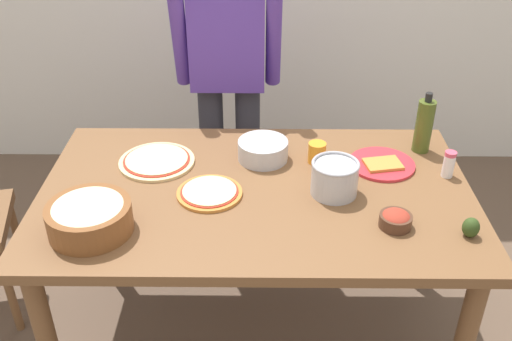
{
  "coord_description": "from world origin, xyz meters",
  "views": [
    {
      "loc": [
        0.02,
        -1.78,
        1.95
      ],
      "look_at": [
        0.0,
        0.05,
        0.81
      ],
      "focal_mm": 40.62,
      "sensor_mm": 36.0,
      "label": 1
    }
  ],
  "objects_px": {
    "cup_orange": "(317,153)",
    "avocado": "(471,227)",
    "popcorn_bowl": "(89,216)",
    "mixing_bowl_steel": "(263,150)",
    "pizza_cooked_on_tray": "(210,193)",
    "person_cook": "(228,67)",
    "steel_pot": "(335,178)",
    "salt_shaker": "(449,164)",
    "small_sauce_bowl": "(396,219)",
    "pizza_raw_on_board": "(157,161)",
    "plate_with_slice": "(382,164)",
    "dining_table": "(256,209)",
    "olive_oil_bottle": "(424,126)"
  },
  "relations": [
    {
      "from": "dining_table",
      "to": "steel_pot",
      "type": "xyz_separation_m",
      "value": [
        0.28,
        -0.02,
        0.16
      ]
    },
    {
      "from": "small_sauce_bowl",
      "to": "salt_shaker",
      "type": "bearing_deg",
      "value": 50.84
    },
    {
      "from": "steel_pot",
      "to": "cup_orange",
      "type": "height_order",
      "value": "steel_pot"
    },
    {
      "from": "small_sauce_bowl",
      "to": "cup_orange",
      "type": "height_order",
      "value": "cup_orange"
    },
    {
      "from": "plate_with_slice",
      "to": "avocado",
      "type": "distance_m",
      "value": 0.49
    },
    {
      "from": "plate_with_slice",
      "to": "steel_pot",
      "type": "bearing_deg",
      "value": -137.55
    },
    {
      "from": "small_sauce_bowl",
      "to": "mixing_bowl_steel",
      "type": "bearing_deg",
      "value": 135.12
    },
    {
      "from": "small_sauce_bowl",
      "to": "cup_orange",
      "type": "relative_size",
      "value": 1.29
    },
    {
      "from": "popcorn_bowl",
      "to": "person_cook",
      "type": "bearing_deg",
      "value": 68.07
    },
    {
      "from": "dining_table",
      "to": "pizza_raw_on_board",
      "type": "height_order",
      "value": "pizza_raw_on_board"
    },
    {
      "from": "pizza_raw_on_board",
      "to": "avocado",
      "type": "distance_m",
      "value": 1.19
    },
    {
      "from": "pizza_raw_on_board",
      "to": "small_sauce_bowl",
      "type": "height_order",
      "value": "small_sauce_bowl"
    },
    {
      "from": "popcorn_bowl",
      "to": "mixing_bowl_steel",
      "type": "height_order",
      "value": "popcorn_bowl"
    },
    {
      "from": "dining_table",
      "to": "salt_shaker",
      "type": "height_order",
      "value": "salt_shaker"
    },
    {
      "from": "salt_shaker",
      "to": "cup_orange",
      "type": "bearing_deg",
      "value": 168.55
    },
    {
      "from": "dining_table",
      "to": "plate_with_slice",
      "type": "height_order",
      "value": "plate_with_slice"
    },
    {
      "from": "cup_orange",
      "to": "salt_shaker",
      "type": "height_order",
      "value": "salt_shaker"
    },
    {
      "from": "cup_orange",
      "to": "salt_shaker",
      "type": "distance_m",
      "value": 0.5
    },
    {
      "from": "person_cook",
      "to": "mixing_bowl_steel",
      "type": "bearing_deg",
      "value": -72.97
    },
    {
      "from": "popcorn_bowl",
      "to": "steel_pot",
      "type": "distance_m",
      "value": 0.86
    },
    {
      "from": "pizza_raw_on_board",
      "to": "salt_shaker",
      "type": "xyz_separation_m",
      "value": [
        1.13,
        -0.09,
        0.04
      ]
    },
    {
      "from": "dining_table",
      "to": "steel_pot",
      "type": "height_order",
      "value": "steel_pot"
    },
    {
      "from": "dining_table",
      "to": "popcorn_bowl",
      "type": "bearing_deg",
      "value": -154.94
    },
    {
      "from": "dining_table",
      "to": "olive_oil_bottle",
      "type": "bearing_deg",
      "value": 23.82
    },
    {
      "from": "pizza_cooked_on_tray",
      "to": "avocado",
      "type": "height_order",
      "value": "avocado"
    },
    {
      "from": "person_cook",
      "to": "steel_pot",
      "type": "relative_size",
      "value": 9.34
    },
    {
      "from": "cup_orange",
      "to": "avocado",
      "type": "xyz_separation_m",
      "value": [
        0.47,
        -0.47,
        -0.01
      ]
    },
    {
      "from": "small_sauce_bowl",
      "to": "olive_oil_bottle",
      "type": "height_order",
      "value": "olive_oil_bottle"
    },
    {
      "from": "salt_shaker",
      "to": "small_sauce_bowl",
      "type": "bearing_deg",
      "value": -129.16
    },
    {
      "from": "avocado",
      "to": "salt_shaker",
      "type": "bearing_deg",
      "value": 85.96
    },
    {
      "from": "pizza_raw_on_board",
      "to": "avocado",
      "type": "height_order",
      "value": "avocado"
    },
    {
      "from": "cup_orange",
      "to": "pizza_raw_on_board",
      "type": "bearing_deg",
      "value": -178.79
    },
    {
      "from": "dining_table",
      "to": "person_cook",
      "type": "height_order",
      "value": "person_cook"
    },
    {
      "from": "popcorn_bowl",
      "to": "mixing_bowl_steel",
      "type": "bearing_deg",
      "value": 39.79
    },
    {
      "from": "olive_oil_bottle",
      "to": "plate_with_slice",
      "type": "bearing_deg",
      "value": -144.77
    },
    {
      "from": "steel_pot",
      "to": "person_cook",
      "type": "bearing_deg",
      "value": 118.5
    },
    {
      "from": "small_sauce_bowl",
      "to": "pizza_raw_on_board",
      "type": "bearing_deg",
      "value": 154.88
    },
    {
      "from": "small_sauce_bowl",
      "to": "avocado",
      "type": "xyz_separation_m",
      "value": [
        0.23,
        -0.05,
        0.01
      ]
    },
    {
      "from": "steel_pot",
      "to": "cup_orange",
      "type": "bearing_deg",
      "value": 101.58
    },
    {
      "from": "person_cook",
      "to": "pizza_cooked_on_tray",
      "type": "distance_m",
      "value": 0.81
    },
    {
      "from": "cup_orange",
      "to": "avocado",
      "type": "bearing_deg",
      "value": -45.29
    },
    {
      "from": "pizza_raw_on_board",
      "to": "avocado",
      "type": "bearing_deg",
      "value": -22.53
    },
    {
      "from": "popcorn_bowl",
      "to": "cup_orange",
      "type": "bearing_deg",
      "value": 30.0
    },
    {
      "from": "pizza_raw_on_board",
      "to": "plate_with_slice",
      "type": "bearing_deg",
      "value": -0.87
    },
    {
      "from": "person_cook",
      "to": "avocado",
      "type": "height_order",
      "value": "person_cook"
    },
    {
      "from": "steel_pot",
      "to": "avocado",
      "type": "bearing_deg",
      "value": -30.78
    },
    {
      "from": "person_cook",
      "to": "popcorn_bowl",
      "type": "relative_size",
      "value": 5.79
    },
    {
      "from": "mixing_bowl_steel",
      "to": "avocado",
      "type": "distance_m",
      "value": 0.84
    },
    {
      "from": "dining_table",
      "to": "mixing_bowl_steel",
      "type": "relative_size",
      "value": 8.0
    },
    {
      "from": "dining_table",
      "to": "cup_orange",
      "type": "distance_m",
      "value": 0.34
    }
  ]
}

